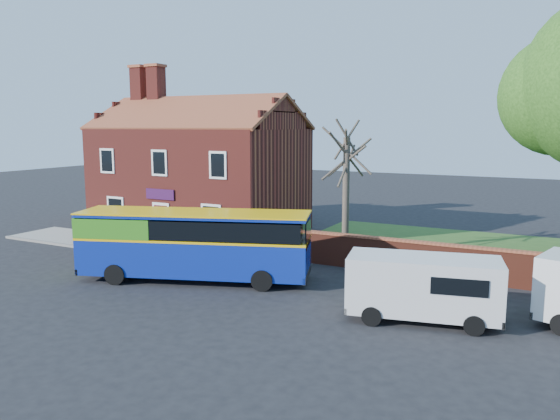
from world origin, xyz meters
The scene contains 9 objects.
ground centered at (0.00, 0.00, 0.00)m, with size 120.00×120.00×0.00m, color black.
pavement centered at (-7.00, 5.75, 0.06)m, with size 18.00×3.50×0.12m, color gray.
kerb centered at (-7.00, 4.00, 0.07)m, with size 18.00×0.15×0.14m, color slate.
grass_strip centered at (13.00, 13.00, 0.02)m, with size 26.00×12.00×0.04m, color #426B28.
shop_building centered at (-7.02, 11.50, 3.41)m, with size 12.30×8.13×10.50m.
boundary_wall centered at (13.00, 7.00, 0.81)m, with size 22.00×0.38×1.60m.
bus centered at (-0.80, 1.73, 1.72)m, with size 10.23×5.63×3.03m.
van_near centered at (9.50, 1.33, 1.26)m, with size 5.43×3.06×2.25m.
bare_tree centered at (3.70, 9.14, 3.43)m, with size 2.50×2.98×6.68m.
Camera 1 is at (13.43, -17.03, 6.68)m, focal length 35.00 mm.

